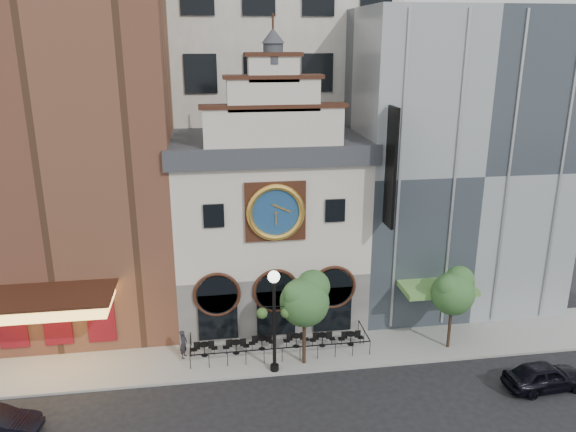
# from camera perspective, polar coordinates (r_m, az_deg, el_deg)

# --- Properties ---
(ground) EXTENTS (120.00, 120.00, 0.00)m
(ground) POSITION_cam_1_polar(r_m,az_deg,el_deg) (33.07, -0.30, -15.89)
(ground) COLOR black
(ground) RESTS_ON ground
(sidewalk) EXTENTS (44.00, 5.00, 0.15)m
(sidewalk) POSITION_cam_1_polar(r_m,az_deg,el_deg) (35.13, -0.90, -13.57)
(sidewalk) COLOR gray
(sidewalk) RESTS_ON ground
(clock_building) EXTENTS (12.60, 8.78, 18.65)m
(clock_building) POSITION_cam_1_polar(r_m,az_deg,el_deg) (37.20, -2.04, -0.54)
(clock_building) COLOR #605E5B
(clock_building) RESTS_ON ground
(theater_building) EXTENTS (14.00, 15.60, 25.00)m
(theater_building) POSITION_cam_1_polar(r_m,az_deg,el_deg) (38.79, -22.17, 7.93)
(theater_building) COLOR brown
(theater_building) RESTS_ON ground
(retail_building) EXTENTS (14.00, 14.40, 20.00)m
(retail_building) POSITION_cam_1_polar(r_m,az_deg,el_deg) (41.76, 15.65, 5.73)
(retail_building) COLOR gray
(retail_building) RESTS_ON ground
(office_tower) EXTENTS (20.00, 16.00, 40.00)m
(office_tower) POSITION_cam_1_polar(r_m,az_deg,el_deg) (47.53, -4.00, 19.63)
(office_tower) COLOR silver
(office_tower) RESTS_ON ground
(cafe_railing) EXTENTS (10.60, 2.60, 0.90)m
(cafe_railing) POSITION_cam_1_polar(r_m,az_deg,el_deg) (34.86, -0.90, -12.83)
(cafe_railing) COLOR black
(cafe_railing) RESTS_ON sidewalk
(bistro_0) EXTENTS (1.58, 0.68, 0.90)m
(bistro_0) POSITION_cam_1_polar(r_m,az_deg,el_deg) (34.68, -8.51, -13.18)
(bistro_0) COLOR black
(bistro_0) RESTS_ON sidewalk
(bistro_1) EXTENTS (1.58, 0.68, 0.90)m
(bistro_1) POSITION_cam_1_polar(r_m,az_deg,el_deg) (34.68, -5.30, -13.05)
(bistro_1) COLOR black
(bistro_1) RESTS_ON sidewalk
(bistro_2) EXTENTS (1.58, 0.68, 0.90)m
(bistro_2) POSITION_cam_1_polar(r_m,az_deg,el_deg) (34.98, -2.67, -12.70)
(bistro_2) COLOR black
(bistro_2) RESTS_ON sidewalk
(bistro_3) EXTENTS (1.58, 0.68, 0.90)m
(bistro_3) POSITION_cam_1_polar(r_m,az_deg,el_deg) (35.21, 0.84, -12.47)
(bistro_3) COLOR black
(bistro_3) RESTS_ON sidewalk
(bistro_4) EXTENTS (1.58, 0.68, 0.90)m
(bistro_4) POSITION_cam_1_polar(r_m,az_deg,el_deg) (35.35, 3.51, -12.37)
(bistro_4) COLOR black
(bistro_4) RESTS_ON sidewalk
(bistro_5) EXTENTS (1.58, 0.68, 0.90)m
(bistro_5) POSITION_cam_1_polar(r_m,az_deg,el_deg) (35.62, 6.40, -12.21)
(bistro_5) COLOR black
(bistro_5) RESTS_ON sidewalk
(car_right) EXTENTS (4.61, 2.10, 1.54)m
(car_right) POSITION_cam_1_polar(r_m,az_deg,el_deg) (34.58, 24.65, -14.55)
(car_right) COLOR black
(car_right) RESTS_ON ground
(pedestrian) EXTENTS (0.62, 0.75, 1.75)m
(pedestrian) POSITION_cam_1_polar(r_m,az_deg,el_deg) (34.52, -10.57, -12.67)
(pedestrian) COLOR black
(pedestrian) RESTS_ON sidewalk
(lamppost) EXTENTS (1.95, 0.76, 6.13)m
(lamppost) POSITION_cam_1_polar(r_m,az_deg,el_deg) (31.37, -1.42, -9.54)
(lamppost) COLOR black
(lamppost) RESTS_ON sidewalk
(tree_left) EXTENTS (2.93, 2.82, 5.64)m
(tree_left) POSITION_cam_1_polar(r_m,az_deg,el_deg) (31.96, 1.77, -8.33)
(tree_left) COLOR #382619
(tree_left) RESTS_ON sidewalk
(tree_right) EXTENTS (2.68, 2.58, 5.15)m
(tree_right) POSITION_cam_1_polar(r_m,az_deg,el_deg) (35.13, 16.47, -7.24)
(tree_right) COLOR #382619
(tree_right) RESTS_ON sidewalk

